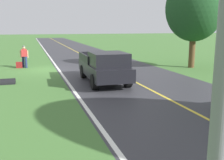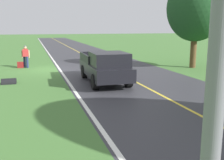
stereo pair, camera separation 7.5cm
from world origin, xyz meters
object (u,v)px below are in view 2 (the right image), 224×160
hitchhiker_walking (26,55)px  pickup_truck_passing (105,66)px  tree_far_side_near (196,8)px  suitcase_carried (20,65)px

hitchhiker_walking → pickup_truck_passing: 8.66m
pickup_truck_passing → tree_far_side_near: (-8.16, -3.67, 3.57)m
hitchhiker_walking → suitcase_carried: 0.86m
pickup_truck_passing → tree_far_side_near: 9.63m
hitchhiker_walking → tree_far_side_near: bearing=163.3°
hitchhiker_walking → pickup_truck_passing: (-4.42, 7.45, -0.01)m
suitcase_carried → hitchhiker_walking: bearing=100.9°
tree_far_side_near → suitcase_carried: bearing=-16.0°
suitcase_carried → pickup_truck_passing: (-4.85, 7.39, 0.73)m
suitcase_carried → tree_far_side_near: size_ratio=0.07×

